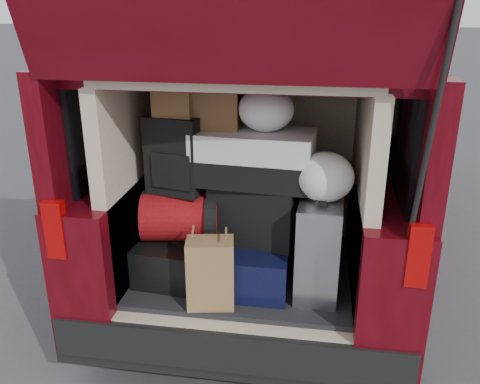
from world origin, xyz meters
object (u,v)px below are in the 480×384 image
(twotone_duffel, at_px, (253,157))
(black_hardshell, at_px, (183,253))
(kraft_bag, at_px, (210,273))
(navy_hardshell, at_px, (250,261))
(silver_roller, at_px, (319,248))
(black_soft_case, at_px, (255,211))
(red_duffel, at_px, (180,217))
(backpack, at_px, (176,155))

(twotone_duffel, bearing_deg, black_hardshell, -173.01)
(kraft_bag, bearing_deg, navy_hardshell, 48.80)
(silver_roller, bearing_deg, twotone_duffel, 163.23)
(kraft_bag, bearing_deg, black_soft_case, 50.80)
(black_hardshell, distance_m, navy_hardshell, 0.42)
(silver_roller, relative_size, kraft_bag, 1.44)
(kraft_bag, bearing_deg, silver_roller, 10.77)
(silver_roller, bearing_deg, navy_hardshell, 172.10)
(red_duffel, relative_size, twotone_duffel, 0.66)
(black_hardshell, distance_m, kraft_bag, 0.42)
(black_hardshell, distance_m, backpack, 0.61)
(silver_roller, relative_size, twotone_duffel, 0.85)
(black_hardshell, distance_m, twotone_duffel, 0.74)
(red_duffel, bearing_deg, kraft_bag, -59.87)
(navy_hardshell, distance_m, black_soft_case, 0.30)
(red_duffel, xyz_separation_m, twotone_duffel, (0.41, 0.06, 0.36))
(silver_roller, height_order, red_duffel, silver_roller)
(black_soft_case, xyz_separation_m, twotone_duffel, (-0.02, 0.00, 0.32))
(silver_roller, xyz_separation_m, twotone_duffel, (-0.38, 0.14, 0.45))
(black_soft_case, bearing_deg, backpack, -167.10)
(red_duffel, relative_size, backpack, 0.98)
(black_hardshell, height_order, navy_hardshell, navy_hardshell)
(black_soft_case, height_order, twotone_duffel, twotone_duffel)
(kraft_bag, relative_size, backpack, 0.87)
(navy_hardshell, distance_m, twotone_duffel, 0.61)
(kraft_bag, xyz_separation_m, black_soft_case, (0.19, 0.34, 0.22))
(backpack, bearing_deg, kraft_bag, -40.49)
(red_duffel, bearing_deg, navy_hardshell, -9.26)
(navy_hardshell, relative_size, backpack, 1.26)
(black_soft_case, height_order, backpack, backpack)
(kraft_bag, relative_size, twotone_duffel, 0.59)
(black_hardshell, height_order, red_duffel, red_duffel)
(kraft_bag, distance_m, backpack, 0.68)
(silver_roller, bearing_deg, red_duffel, 177.15)
(navy_hardshell, distance_m, red_duffel, 0.48)
(kraft_bag, height_order, twotone_duffel, twotone_duffel)
(black_hardshell, height_order, black_soft_case, black_soft_case)
(black_hardshell, bearing_deg, black_soft_case, 7.10)
(navy_hardshell, bearing_deg, red_duffel, 179.32)
(kraft_bag, height_order, red_duffel, red_duffel)
(backpack, xyz_separation_m, twotone_duffel, (0.43, 0.02, -0.00))
(navy_hardshell, relative_size, black_soft_case, 1.16)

